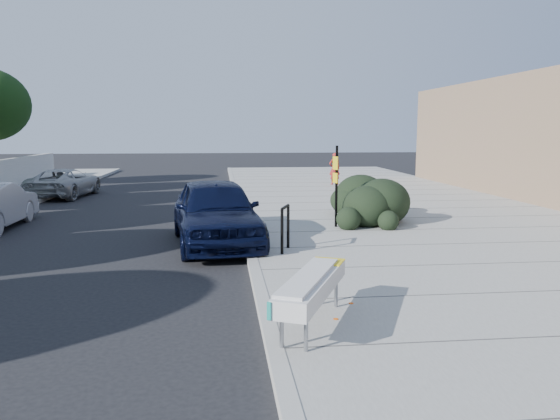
{
  "coord_description": "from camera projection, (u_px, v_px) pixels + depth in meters",
  "views": [
    {
      "loc": [
        -0.67,
        -10.62,
        2.93
      ],
      "look_at": [
        0.76,
        2.41,
        1.0
      ],
      "focal_mm": 35.0,
      "sensor_mm": 36.0,
      "label": 1
    }
  ],
  "objects": [
    {
      "name": "curb_near",
      "position": [
        244.0,
        229.0,
        15.84
      ],
      "size": [
        0.22,
        50.0,
        0.17
      ],
      "primitive_type": "cube",
      "color": "#9E9E99",
      "rests_on": "ground"
    },
    {
      "name": "sedan_navy",
      "position": [
        216.0,
        212.0,
        13.95
      ],
      "size": [
        2.63,
        5.24,
        1.71
      ],
      "primitive_type": "imported",
      "rotation": [
        0.0,
        0.0,
        0.12
      ],
      "color": "black",
      "rests_on": "ground"
    },
    {
      "name": "pedestrian",
      "position": [
        335.0,
        169.0,
        27.92
      ],
      "size": [
        0.65,
        0.49,
        1.63
      ],
      "primitive_type": "imported",
      "rotation": [
        0.0,
        0.0,
        3.32
      ],
      "color": "maroon",
      "rests_on": "sidewalk_near"
    },
    {
      "name": "ground",
      "position": [
        255.0,
        277.0,
        10.94
      ],
      "size": [
        120.0,
        120.0,
        0.0
      ],
      "primitive_type": "plane",
      "color": "black",
      "rests_on": "ground"
    },
    {
      "name": "bench",
      "position": [
        312.0,
        286.0,
        7.74
      ],
      "size": [
        1.44,
        2.4,
        0.73
      ],
      "rotation": [
        0.0,
        0.0,
        -0.42
      ],
      "color": "gray",
      "rests_on": "sidewalk_near"
    },
    {
      "name": "hedge",
      "position": [
        364.0,
        195.0,
        17.1
      ],
      "size": [
        2.45,
        4.19,
        1.49
      ],
      "primitive_type": "ellipsoid",
      "rotation": [
        0.0,
        0.0,
        -0.12
      ],
      "color": "black",
      "rests_on": "sidewalk_near"
    },
    {
      "name": "bike_rack",
      "position": [
        285.0,
        224.0,
        12.56
      ],
      "size": [
        0.29,
        0.69,
        1.06
      ],
      "rotation": [
        0.0,
        0.0,
        -0.34
      ],
      "color": "black",
      "rests_on": "sidewalk_near"
    },
    {
      "name": "sign_post",
      "position": [
        336.0,
        181.0,
        15.59
      ],
      "size": [
        0.13,
        0.26,
        2.34
      ],
      "rotation": [
        0.0,
        0.0,
        0.31
      ],
      "color": "black",
      "rests_on": "sidewalk_near"
    },
    {
      "name": "suv_silver",
      "position": [
        65.0,
        183.0,
        24.04
      ],
      "size": [
        2.59,
        4.7,
        1.25
      ],
      "primitive_type": "imported",
      "rotation": [
        0.0,
        0.0,
        3.02
      ],
      "color": "#97999C",
      "rests_on": "ground"
    },
    {
      "name": "sidewalk_near",
      "position": [
        430.0,
        225.0,
        16.45
      ],
      "size": [
        11.2,
        50.0,
        0.15
      ],
      "primitive_type": "cube",
      "color": "gray",
      "rests_on": "ground"
    }
  ]
}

